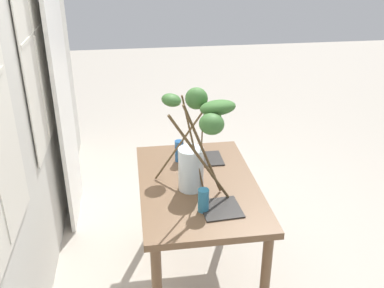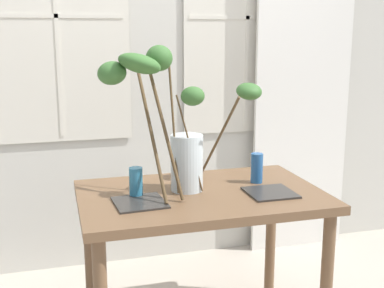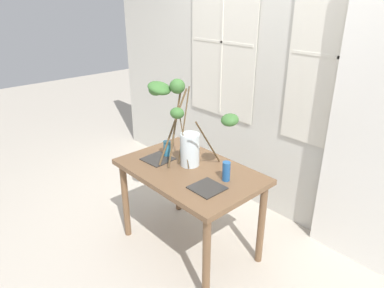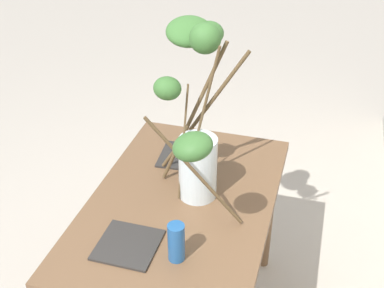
{
  "view_description": "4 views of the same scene",
  "coord_description": "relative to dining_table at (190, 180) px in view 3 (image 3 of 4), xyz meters",
  "views": [
    {
      "loc": [
        -2.33,
        0.38,
        2.16
      ],
      "look_at": [
        -0.09,
        0.05,
        1.08
      ],
      "focal_mm": 40.91,
      "sensor_mm": 36.0,
      "label": 1
    },
    {
      "loc": [
        -0.65,
        -2.16,
        1.49
      ],
      "look_at": [
        -0.03,
        0.06,
        0.99
      ],
      "focal_mm": 46.89,
      "sensor_mm": 36.0,
      "label": 2
    },
    {
      "loc": [
        1.82,
        -1.63,
        2.04
      ],
      "look_at": [
        -0.03,
        0.05,
        0.95
      ],
      "focal_mm": 32.51,
      "sensor_mm": 36.0,
      "label": 3
    },
    {
      "loc": [
        1.53,
        0.49,
        2.04
      ],
      "look_at": [
        -0.08,
        0.02,
        0.99
      ],
      "focal_mm": 47.08,
      "sensor_mm": 36.0,
      "label": 4
    }
  ],
  "objects": [
    {
      "name": "ground",
      "position": [
        0.0,
        0.0,
        -0.66
      ],
      "size": [
        14.0,
        14.0,
        0.0
      ],
      "primitive_type": "plane",
      "color": "#B7AD9E"
    },
    {
      "name": "back_wall_with_windows",
      "position": [
        -0.0,
        1.05,
        0.68
      ],
      "size": [
        4.74,
        0.14,
        2.66
      ],
      "color": "beige",
      "rests_on": "ground"
    },
    {
      "name": "curtain_sheer_side",
      "position": [
        0.99,
        0.9,
        0.45
      ],
      "size": [
        0.69,
        0.03,
        2.22
      ],
      "primitive_type": "cube",
      "color": "white",
      "rests_on": "ground"
    },
    {
      "name": "dining_table",
      "position": [
        0.0,
        0.0,
        0.0
      ],
      "size": [
        1.14,
        0.73,
        0.76
      ],
      "color": "brown",
      "rests_on": "ground"
    },
    {
      "name": "vase_with_branches",
      "position": [
        -0.11,
        0.03,
        0.44
      ],
      "size": [
        0.84,
        0.44,
        0.69
      ],
      "color": "silver",
      "rests_on": "dining_table"
    },
    {
      "name": "drinking_glass_blue_left",
      "position": [
        -0.3,
        0.02,
        0.17
      ],
      "size": [
        0.06,
        0.06,
        0.14
      ],
      "primitive_type": "cylinder",
      "color": "teal",
      "rests_on": "dining_table"
    },
    {
      "name": "drinking_glass_blue_right",
      "position": [
        0.32,
        0.08,
        0.18
      ],
      "size": [
        0.06,
        0.06,
        0.15
      ],
      "primitive_type": "cylinder",
      "color": "#235693",
      "rests_on": "dining_table"
    },
    {
      "name": "plate_square_left",
      "position": [
        -0.31,
        -0.08,
        0.11
      ],
      "size": [
        0.23,
        0.23,
        0.01
      ],
      "primitive_type": "cube",
      "rotation": [
        0.0,
        0.0,
        0.07
      ],
      "color": "#2D2B28",
      "rests_on": "dining_table"
    },
    {
      "name": "plate_square_right",
      "position": [
        0.31,
        -0.11,
        0.11
      ],
      "size": [
        0.22,
        0.22,
        0.01
      ],
      "primitive_type": "cube",
      "rotation": [
        0.0,
        0.0,
        -0.0
      ],
      "color": "#2D2B28",
      "rests_on": "dining_table"
    }
  ]
}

